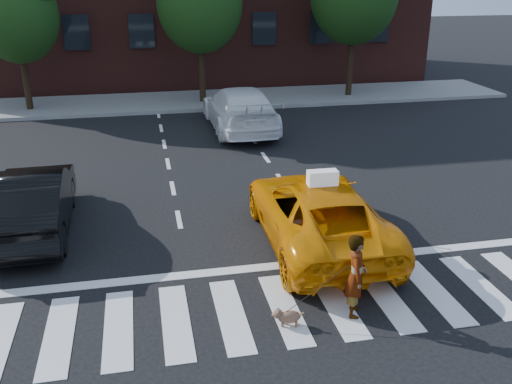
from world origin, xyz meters
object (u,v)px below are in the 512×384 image
tree_left (16,5)px  dog (287,316)px  taxi (318,213)px  white_suv (240,108)px  black_sedan (32,201)px  woman (356,276)px

tree_left → dog: tree_left is taller
taxi → white_suv: 9.92m
taxi → white_suv: white_suv is taller
black_sedan → woman: size_ratio=2.98×
tree_left → dog: 19.29m
black_sedan → white_suv: white_suv is taller
taxi → dog: taxi is taller
woman → white_suv: bearing=16.6°
taxi → black_sedan: size_ratio=1.14×
white_suv → woman: white_suv is taller
taxi → black_sedan: black_sedan is taller
white_suv → black_sedan: bearing=50.3°
black_sedan → dog: 7.01m
taxi → dog: size_ratio=9.42×
taxi → white_suv: bearing=-88.9°
tree_left → taxi: bearing=-60.0°
taxi → woman: bearing=86.9°
tree_left → black_sedan: 13.22m
white_suv → woman: 12.82m
white_suv → woman: (-0.21, -12.82, -0.03)m
white_suv → dog: size_ratio=9.98×
black_sedan → woman: woman is taller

